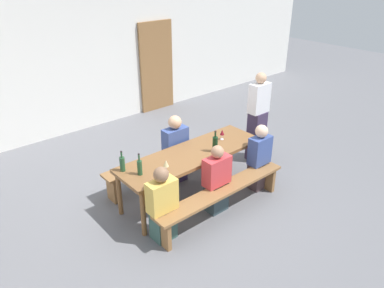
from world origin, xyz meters
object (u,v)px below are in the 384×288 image
Objects in this scene: bench_near at (222,194)px; seated_guest_near_1 at (216,181)px; wine_bottle_2 at (122,164)px; seated_guest_far_0 at (176,151)px; seated_guest_near_2 at (259,159)px; standing_host at (257,119)px; tasting_table at (192,157)px; bench_far at (166,159)px; wine_glass_0 at (166,164)px; seated_guest_near_0 at (162,206)px; wine_glass_1 at (222,133)px; wooden_door at (157,67)px; wine_bottle_0 at (140,167)px; wine_bottle_1 at (215,144)px.

seated_guest_near_1 is (0.02, 0.15, 0.13)m from bench_near.
seated_guest_far_0 reaches higher than wine_bottle_2.
seated_guest_near_2 is 0.67× the size of standing_host.
tasting_table is 1.04× the size of bench_far.
wine_glass_0 is at bearing -125.96° from bench_far.
seated_guest_near_1 is (0.02, -0.52, -0.18)m from tasting_table.
seated_guest_near_2 is at bearing -90.00° from seated_guest_near_0.
bench_far is 1.05m from wine_glass_1.
wooden_door is 4.36m from wine_glass_0.
wooden_door reaches higher than wine_glass_1.
seated_guest_near_1 is at bearing -139.04° from wine_glass_1.
seated_guest_far_0 reaches higher than wine_bottle_0.
wine_glass_1 is 0.10× the size of standing_host.
bench_far is at bearing 38.78° from seated_guest_near_2.
seated_guest_near_0 is at bearing -128.37° from bench_far.
wine_glass_0 is at bearing 63.45° from seated_guest_near_1.
wine_bottle_0 is at bearing -128.45° from wooden_door.
wine_bottle_0 is at bearing -62.00° from wine_bottle_2.
wine_bottle_2 is 0.60m from wine_glass_0.
wine_glass_0 is at bearing -179.54° from wine_bottle_1.
wine_bottle_2 is 0.83m from seated_guest_near_0.
seated_guest_near_2 is at bearing 39.94° from seated_guest_far_0.
seated_guest_near_0 is 1.02× the size of seated_guest_near_1.
wooden_door reaches higher than bench_far.
bench_far is 1.26m from wine_bottle_0.
tasting_table is 1.04× the size of bench_near.
wine_bottle_1 reaches higher than tasting_table.
wooden_door reaches higher than wine_bottle_0.
wooden_door is 12.27× the size of wine_glass_1.
wine_glass_1 is (0.67, 0.04, 0.20)m from tasting_table.
seated_guest_far_0 is (0.71, 0.71, -0.33)m from wine_glass_0.
tasting_table is 6.95× the size of wine_bottle_1.
wine_bottle_0 is 0.29× the size of seated_guest_near_2.
wine_glass_0 is at bearing 142.80° from bench_near.
wooden_door is at bearing 67.35° from wine_bottle_1.
seated_guest_near_2 is (0.93, 0.00, 0.03)m from seated_guest_near_1.
seated_guest_far_0 reaches higher than tasting_table.
wine_bottle_1 is at bearing 16.63° from seated_guest_far_0.
wine_bottle_1 reaches higher than seated_guest_near_1.
wine_bottle_1 is 0.44m from wine_glass_1.
seated_guest_far_0 is at bearing -44.70° from seated_guest_near_0.
tasting_table reaches higher than bench_near.
wine_bottle_2 reaches higher than bench_far.
bench_near is at bearing 171.06° from seated_guest_near_1.
bench_near is at bearing -90.00° from bench_far.
seated_guest_near_2 reaches higher than tasting_table.
wooden_door is 6.16× the size of wine_bottle_1.
bench_far is at bearing -38.37° from seated_guest_near_0.
seated_guest_far_0 is at bearing 39.94° from seated_guest_near_2.
seated_guest_far_0 reaches higher than wine_glass_1.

